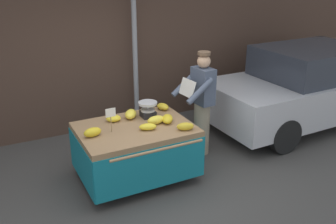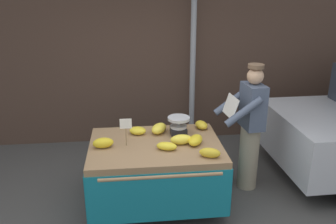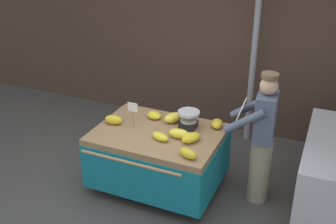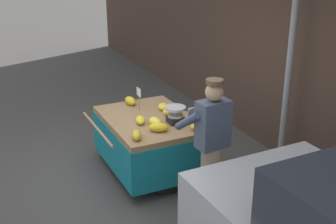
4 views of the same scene
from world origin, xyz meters
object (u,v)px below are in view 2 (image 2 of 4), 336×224
object	(u,v)px
banana_bunch_5	(138,131)
banana_bunch_6	(167,146)
banana_bunch_3	(195,140)
banana_bunch_4	(210,153)
banana_cart	(156,160)
banana_bunch_0	(159,128)
banana_bunch_2	(201,125)
street_pole	(193,62)
banana_bunch_1	(181,139)
weighing_scale	(179,126)
vendor_person	(250,128)
price_sign	(126,126)
banana_bunch_7	(103,143)

from	to	relation	value
banana_bunch_5	banana_bunch_6	size ratio (longest dim) A/B	0.88
banana_bunch_3	banana_bunch_4	world-z (taller)	banana_bunch_3
banana_cart	banana_bunch_0	bearing A→B (deg)	77.66
banana_bunch_2	banana_bunch_5	bearing A→B (deg)	-173.32
banana_bunch_0	banana_bunch_5	distance (m)	0.27
street_pole	banana_bunch_3	bearing A→B (deg)	-98.61
banana_bunch_0	banana_bunch_1	distance (m)	0.44
weighing_scale	vendor_person	world-z (taller)	vendor_person
price_sign	banana_bunch_1	size ratio (longest dim) A/B	1.29
banana_bunch_6	banana_bunch_7	xyz separation A→B (m)	(-0.74, 0.14, 0.01)
banana_bunch_5	banana_bunch_4	bearing A→B (deg)	-43.56
banana_bunch_5	banana_bunch_6	bearing A→B (deg)	-57.32
banana_bunch_5	price_sign	bearing A→B (deg)	-113.64
banana_bunch_2	vendor_person	world-z (taller)	vendor_person
banana_bunch_5	banana_bunch_3	bearing A→B (deg)	-29.93
banana_bunch_7	street_pole	bearing A→B (deg)	52.85
weighing_scale	banana_bunch_2	distance (m)	0.37
street_pole	price_sign	bearing A→B (deg)	-121.73
banana_bunch_2	banana_bunch_5	size ratio (longest dim) A/B	1.04
banana_cart	banana_bunch_3	xyz separation A→B (m)	(0.47, -0.07, 0.27)
street_pole	banana_bunch_7	bearing A→B (deg)	-127.15
banana_bunch_1	banana_bunch_6	xyz separation A→B (m)	(-0.19, -0.14, -0.01)
banana_bunch_3	banana_bunch_4	bearing A→B (deg)	-74.19
street_pole	weighing_scale	size ratio (longest dim) A/B	10.24
banana_cart	banana_bunch_1	bearing A→B (deg)	-7.84
street_pole	banana_bunch_0	xyz separation A→B (m)	(-0.68, -1.44, -0.54)
weighing_scale	vendor_person	bearing A→B (deg)	0.48
banana_bunch_7	price_sign	bearing A→B (deg)	6.65
weighing_scale	banana_bunch_1	bearing A→B (deg)	-91.73
street_pole	banana_bunch_5	xyz separation A→B (m)	(-0.96, -1.45, -0.56)
price_sign	banana_bunch_0	size ratio (longest dim) A/B	1.25
banana_bunch_5	street_pole	bearing A→B (deg)	56.62
banana_bunch_7	banana_bunch_2	bearing A→B (deg)	19.94
banana_bunch_5	banana_bunch_7	bearing A→B (deg)	-139.17
street_pole	banana_bunch_6	world-z (taller)	street_pole
banana_cart	street_pole	bearing A→B (deg)	66.91
banana_cart	vendor_person	xyz separation A→B (m)	(1.26, 0.26, 0.27)
price_sign	banana_bunch_3	xyz separation A→B (m)	(0.82, -0.06, -0.19)
banana_bunch_0	vendor_person	world-z (taller)	vendor_person
banana_cart	banana_bunch_1	world-z (taller)	banana_bunch_1
banana_bunch_6	banana_bunch_7	bearing A→B (deg)	169.23
street_pole	banana_cart	world-z (taller)	street_pole
street_pole	banana_bunch_3	distance (m)	1.94
weighing_scale	banana_cart	bearing A→B (deg)	-141.30
banana_bunch_0	street_pole	bearing A→B (deg)	64.67
banana_bunch_4	banana_bunch_6	xyz separation A→B (m)	(-0.46, 0.24, -0.01)
banana_bunch_0	vendor_person	size ratio (longest dim) A/B	0.16
banana_bunch_0	banana_bunch_6	size ratio (longest dim) A/B	1.12
banana_bunch_2	banana_bunch_6	size ratio (longest dim) A/B	0.91
banana_bunch_6	vendor_person	size ratio (longest dim) A/B	0.14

